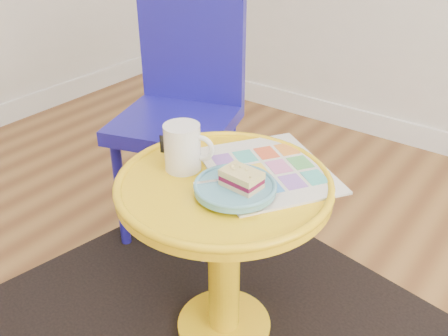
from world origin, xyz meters
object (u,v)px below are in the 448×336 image
Objects in this scene: chair at (182,101)px; mug at (183,146)px; newspaper at (268,170)px; plate at (235,188)px; side_table at (224,228)px.

chair reaches higher than mug.
plate is (-0.00, -0.15, 0.02)m from newspaper.
plate is at bearing -56.06° from chair.
plate is (0.06, -0.03, 0.17)m from side_table.
chair is 0.52m from mug.
mug is at bearing -66.60° from chair.
newspaper is 1.75× the size of plate.
plate is at bearing -29.74° from side_table.
newspaper is 0.15m from plate.
side_table is 1.59× the size of newspaper.
chair is at bearing 113.15° from mug.
side_table is at bearing -84.45° from newspaper.
side_table is 0.25m from mug.
chair is 0.66m from plate.
chair is 4.42× the size of plate.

